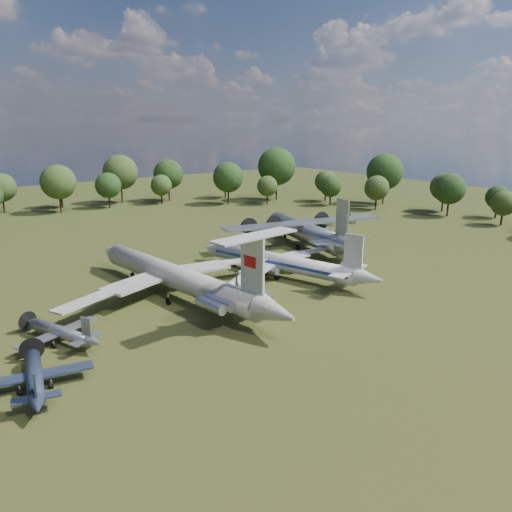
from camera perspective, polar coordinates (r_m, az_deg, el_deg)
ground at (r=71.91m, az=-6.53°, el=-5.08°), size 300.00×300.00×0.00m
il62_airliner at (r=73.08m, az=-9.05°, el=-2.89°), size 41.83×51.58×4.69m
tu104_jet at (r=81.97m, az=2.80°, el=-1.04°), size 37.21×43.70×3.75m
an12_transport at (r=100.89m, az=5.75°, el=2.41°), size 42.16×45.16×5.04m
small_prop_west at (r=53.15m, az=-23.95°, el=-12.80°), size 13.52×16.57×2.16m
small_prop_northwest at (r=62.22m, az=-21.36°, el=-8.40°), size 14.74×16.90×2.07m
person_on_il62 at (r=62.17m, az=-2.25°, el=-2.90°), size 0.69×0.55×1.64m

